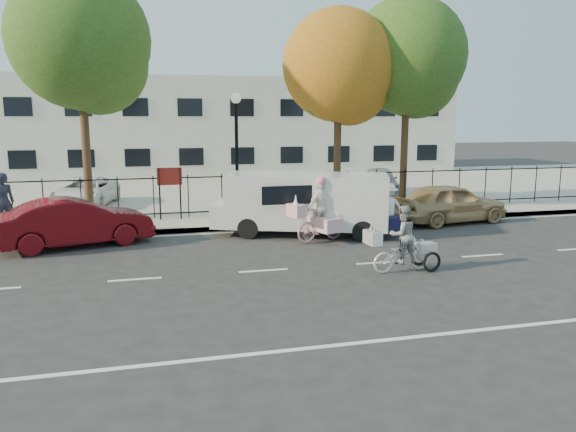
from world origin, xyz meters
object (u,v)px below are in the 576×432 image
object	(u,v)px
unicorn_bike	(320,218)
bull_bike	(388,216)
pedestrian	(3,202)
lamppost	(236,133)
zebra_trike	(402,246)
gold_sedan	(450,203)
lot_car_b	(85,192)
lot_car_d	(380,180)
white_van	(304,202)
red_sedan	(75,222)

from	to	relation	value
unicorn_bike	bull_bike	size ratio (longest dim) A/B	1.11
pedestrian	lamppost	bearing A→B (deg)	165.00
zebra_trike	bull_bike	xyz separation A→B (m)	(1.29, 3.67, 0.05)
pedestrian	unicorn_bike	bearing A→B (deg)	139.39
gold_sedan	unicorn_bike	bearing A→B (deg)	99.37
lot_car_b	lot_car_d	xyz separation A→B (m)	(12.90, 0.57, 0.03)
bull_bike	pedestrian	xyz separation A→B (m)	(-11.45, 3.12, 0.41)
bull_bike	lot_car_b	distance (m)	12.28
unicorn_bike	lot_car_d	size ratio (longest dim) A/B	0.55
unicorn_bike	bull_bike	distance (m)	2.21
gold_sedan	lot_car_d	size ratio (longest dim) A/B	1.15
bull_bike	gold_sedan	bearing A→B (deg)	-61.88
unicorn_bike	lot_car_d	world-z (taller)	unicorn_bike
zebra_trike	white_van	world-z (taller)	white_van
bull_bike	white_van	distance (m)	2.62
lamppost	gold_sedan	distance (m)	7.85
lamppost	white_van	bearing A→B (deg)	-61.77
lamppost	gold_sedan	size ratio (longest dim) A/B	1.05
unicorn_bike	bull_bike	bearing A→B (deg)	-108.64
unicorn_bike	pedestrian	xyz separation A→B (m)	(-9.25, 3.17, 0.35)
pedestrian	lot_car_d	size ratio (longest dim) A/B	0.51
lamppost	zebra_trike	size ratio (longest dim) A/B	2.31
pedestrian	lot_car_d	distance (m)	15.74
unicorn_bike	lot_car_d	bearing A→B (deg)	-53.74
unicorn_bike	lot_car_b	size ratio (longest dim) A/B	0.47
lamppost	zebra_trike	xyz separation A→B (m)	(2.71, -7.66, -2.49)
red_sedan	lamppost	bearing A→B (deg)	-77.49
lot_car_d	zebra_trike	bearing A→B (deg)	-95.62
red_sedan	pedestrian	bearing A→B (deg)	31.75
white_van	lot_car_d	distance (m)	9.37
red_sedan	lot_car_b	world-z (taller)	red_sedan
lamppost	red_sedan	xyz separation A→B (m)	(-5.15, -2.90, -2.42)
lot_car_d	unicorn_bike	bearing A→B (deg)	-108.01
lamppost	pedestrian	size ratio (longest dim) A/B	2.35
white_van	lamppost	bearing A→B (deg)	139.35
red_sedan	lot_car_d	bearing A→B (deg)	-76.79
bull_bike	white_van	world-z (taller)	white_van
zebra_trike	unicorn_bike	xyz separation A→B (m)	(-0.92, 3.62, 0.10)
lot_car_d	lamppost	bearing A→B (deg)	-133.82
red_sedan	gold_sedan	xyz separation A→B (m)	(12.26, 0.60, 0.01)
zebra_trike	lamppost	bearing A→B (deg)	13.62
white_van	gold_sedan	size ratio (longest dim) A/B	1.42
lamppost	gold_sedan	xyz separation A→B (m)	(7.11, -2.30, -2.41)
lot_car_d	gold_sedan	bearing A→B (deg)	-76.80
unicorn_bike	gold_sedan	xyz separation A→B (m)	(5.31, 1.74, -0.02)
white_van	gold_sedan	xyz separation A→B (m)	(5.50, 0.70, -0.36)
red_sedan	white_van	bearing A→B (deg)	-107.71
gold_sedan	white_van	bearing A→B (deg)	88.46
bull_bike	lamppost	bearing A→B (deg)	44.72
gold_sedan	lot_car_b	xyz separation A→B (m)	(-12.61, 6.09, 0.03)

